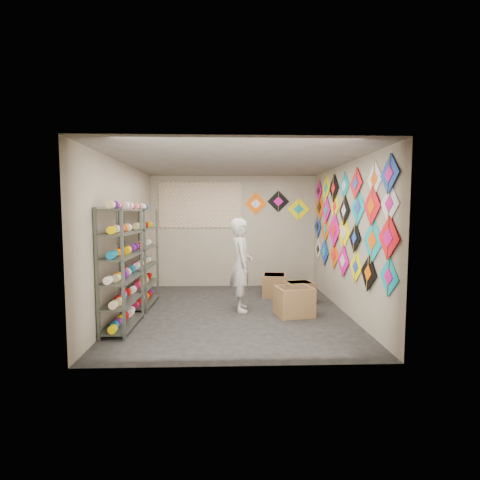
{
  "coord_description": "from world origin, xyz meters",
  "views": [
    {
      "loc": [
        -0.11,
        -6.24,
        1.83
      ],
      "look_at": [
        0.1,
        0.3,
        1.3
      ],
      "focal_mm": 26.0,
      "sensor_mm": 36.0,
      "label": 1
    }
  ],
  "objects_px": {
    "shelf_rack_back": "(142,258)",
    "shopkeeper": "(241,265)",
    "carton_b": "(299,293)",
    "carton_c": "(274,285)",
    "shelf_rack_front": "(122,269)",
    "carton_a": "(294,301)"
  },
  "relations": [
    {
      "from": "shopkeeper",
      "to": "carton_b",
      "type": "relative_size",
      "value": 3.29
    },
    {
      "from": "shelf_rack_front",
      "to": "carton_c",
      "type": "bearing_deg",
      "value": 37.27
    },
    {
      "from": "shelf_rack_back",
      "to": "shopkeeper",
      "type": "bearing_deg",
      "value": -9.87
    },
    {
      "from": "shelf_rack_front",
      "to": "carton_b",
      "type": "distance_m",
      "value": 3.47
    },
    {
      "from": "shelf_rack_back",
      "to": "carton_a",
      "type": "height_order",
      "value": "shelf_rack_back"
    },
    {
      "from": "carton_b",
      "to": "shopkeeper",
      "type": "bearing_deg",
      "value": -170.38
    },
    {
      "from": "shelf_rack_front",
      "to": "carton_b",
      "type": "xyz_separation_m",
      "value": [
        3.08,
        1.43,
        -0.74
      ]
    },
    {
      "from": "carton_a",
      "to": "carton_c",
      "type": "xyz_separation_m",
      "value": [
        -0.17,
        1.41,
        -0.02
      ]
    },
    {
      "from": "shelf_rack_back",
      "to": "carton_b",
      "type": "relative_size",
      "value": 3.65
    },
    {
      "from": "shelf_rack_back",
      "to": "carton_a",
      "type": "distance_m",
      "value": 2.99
    },
    {
      "from": "shelf_rack_back",
      "to": "shelf_rack_front",
      "type": "bearing_deg",
      "value": -90.0
    },
    {
      "from": "carton_b",
      "to": "shelf_rack_back",
      "type": "bearing_deg",
      "value": 170.76
    },
    {
      "from": "carton_a",
      "to": "shelf_rack_front",
      "type": "bearing_deg",
      "value": -179.76
    },
    {
      "from": "shelf_rack_front",
      "to": "carton_a",
      "type": "bearing_deg",
      "value": 12.12
    },
    {
      "from": "shelf_rack_front",
      "to": "shelf_rack_back",
      "type": "distance_m",
      "value": 1.3
    },
    {
      "from": "carton_a",
      "to": "carton_b",
      "type": "xyz_separation_m",
      "value": [
        0.26,
        0.82,
        -0.04
      ]
    },
    {
      "from": "shelf_rack_front",
      "to": "carton_c",
      "type": "height_order",
      "value": "shelf_rack_front"
    },
    {
      "from": "shelf_rack_front",
      "to": "carton_a",
      "type": "height_order",
      "value": "shelf_rack_front"
    },
    {
      "from": "shopkeeper",
      "to": "carton_a",
      "type": "relative_size",
      "value": 2.8
    },
    {
      "from": "carton_b",
      "to": "carton_c",
      "type": "relative_size",
      "value": 0.95
    },
    {
      "from": "shelf_rack_back",
      "to": "carton_c",
      "type": "height_order",
      "value": "shelf_rack_back"
    },
    {
      "from": "shelf_rack_back",
      "to": "carton_c",
      "type": "xyz_separation_m",
      "value": [
        2.65,
        0.72,
        -0.71
      ]
    }
  ]
}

